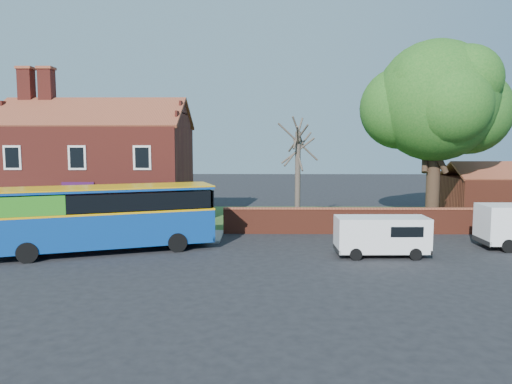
{
  "coord_description": "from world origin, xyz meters",
  "views": [
    {
      "loc": [
        4.35,
        -22.97,
        5.7
      ],
      "look_at": [
        4.01,
        5.0,
        2.76
      ],
      "focal_mm": 35.0,
      "sensor_mm": 36.0,
      "label": 1
    }
  ],
  "objects": [
    {
      "name": "bare_tree",
      "position": [
        6.66,
        9.23,
        3.48
      ],
      "size": [
        2.55,
        3.03,
        6.79
      ],
      "color": "#4C4238",
      "rests_on": "ground"
    },
    {
      "name": "ground",
      "position": [
        0.0,
        0.0,
        0.0
      ],
      "size": [
        120.0,
        120.0,
        0.0
      ],
      "primitive_type": "plane",
      "color": "black",
      "rests_on": "ground"
    },
    {
      "name": "outbuilding",
      "position": [
        22.0,
        13.0,
        1.61
      ],
      "size": [
        8.2,
        5.06,
        4.17
      ],
      "color": "maroon",
      "rests_on": "ground"
    },
    {
      "name": "large_tree",
      "position": [
        15.86,
        10.53,
        7.98
      ],
      "size": [
        9.99,
        7.91,
        12.19
      ],
      "color": "black",
      "rests_on": "ground"
    },
    {
      "name": "grass_strip",
      "position": [
        13.0,
        13.0,
        0.02
      ],
      "size": [
        26.0,
        12.0,
        0.04
      ],
      "primitive_type": "cube",
      "color": "#426B28",
      "rests_on": "ground"
    },
    {
      "name": "van_near",
      "position": [
        10.21,
        1.12,
        1.09
      ],
      "size": [
        4.47,
        1.93,
        1.95
      ],
      "rotation": [
        0.0,
        0.0,
        0.02
      ],
      "color": "white",
      "rests_on": "ground"
    },
    {
      "name": "kerb",
      "position": [
        -7.0,
        4.0,
        0.07
      ],
      "size": [
        18.0,
        0.15,
        0.14
      ],
      "primitive_type": "cube",
      "color": "slate",
      "rests_on": "ground"
    },
    {
      "name": "boundary_wall",
      "position": [
        13.0,
        7.0,
        0.81
      ],
      "size": [
        22.0,
        0.38,
        1.6
      ],
      "color": "maroon",
      "rests_on": "ground"
    },
    {
      "name": "pavement",
      "position": [
        -7.0,
        5.75,
        0.06
      ],
      "size": [
        18.0,
        3.5,
        0.12
      ],
      "primitive_type": "cube",
      "color": "gray",
      "rests_on": "ground"
    },
    {
      "name": "shop_building",
      "position": [
        -7.02,
        11.5,
        3.41
      ],
      "size": [
        12.3,
        8.13,
        10.5
      ],
      "color": "maroon",
      "rests_on": "ground"
    },
    {
      "name": "bus",
      "position": [
        -4.03,
        1.83,
        1.89
      ],
      "size": [
        11.26,
        6.34,
        3.34
      ],
      "rotation": [
        0.0,
        0.0,
        0.35
      ],
      "color": "navy",
      "rests_on": "ground"
    }
  ]
}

